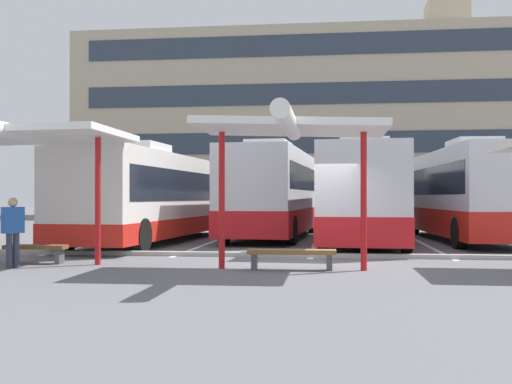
# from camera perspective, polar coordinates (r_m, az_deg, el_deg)

# --- Properties ---
(ground_plane) EXTENTS (160.00, 160.00, 0.00)m
(ground_plane) POSITION_cam_1_polar(r_m,az_deg,el_deg) (15.87, 4.95, -6.30)
(ground_plane) COLOR slate
(terminal_building) EXTENTS (39.75, 10.62, 17.51)m
(terminal_building) POSITION_cam_1_polar(r_m,az_deg,el_deg) (52.21, 6.33, 5.89)
(terminal_building) COLOR tan
(terminal_building) RESTS_ON ground
(coach_bus_0) EXTENTS (3.39, 12.19, 3.44)m
(coach_bus_0) POSITION_cam_1_polar(r_m,az_deg,el_deg) (22.75, -9.22, -0.50)
(coach_bus_0) COLOR silver
(coach_bus_0) RESTS_ON ground
(coach_bus_1) EXTENTS (3.29, 10.48, 3.72)m
(coach_bus_1) POSITION_cam_1_polar(r_m,az_deg,el_deg) (24.72, 1.68, -0.24)
(coach_bus_1) COLOR silver
(coach_bus_1) RESTS_ON ground
(coach_bus_2) EXTENTS (3.34, 11.40, 3.51)m
(coach_bus_2) POSITION_cam_1_polar(r_m,az_deg,el_deg) (22.14, 10.02, -0.47)
(coach_bus_2) COLOR silver
(coach_bus_2) RESTS_ON ground
(coach_bus_3) EXTENTS (3.00, 11.04, 3.64)m
(coach_bus_3) POSITION_cam_1_polar(r_m,az_deg,el_deg) (24.32, 18.51, -0.31)
(coach_bus_3) COLOR silver
(coach_bus_3) RESTS_ON ground
(lane_stripe_0) EXTENTS (0.16, 14.00, 0.01)m
(lane_stripe_0) POSITION_cam_1_polar(r_m,az_deg,el_deg) (24.54, -12.06, -4.22)
(lane_stripe_0) COLOR white
(lane_stripe_0) RESTS_ON ground
(lane_stripe_1) EXTENTS (0.16, 14.00, 0.01)m
(lane_stripe_1) POSITION_cam_1_polar(r_m,az_deg,el_deg) (23.60, -3.50, -4.38)
(lane_stripe_1) COLOR white
(lane_stripe_1) RESTS_ON ground
(lane_stripe_2) EXTENTS (0.16, 14.00, 0.01)m
(lane_stripe_2) POSITION_cam_1_polar(r_m,az_deg,el_deg) (23.22, 5.56, -4.44)
(lane_stripe_2) COLOR white
(lane_stripe_2) RESTS_ON ground
(lane_stripe_3) EXTENTS (0.16, 14.00, 0.01)m
(lane_stripe_3) POSITION_cam_1_polar(r_m,az_deg,el_deg) (23.43, 14.68, -4.39)
(lane_stripe_3) COLOR white
(lane_stripe_3) RESTS_ON ground
(waiting_shelter_0) EXTENTS (4.23, 5.32, 3.27)m
(waiting_shelter_0) POSITION_cam_1_polar(r_m,az_deg,el_deg) (15.73, -20.19, 4.78)
(waiting_shelter_0) COLOR red
(waiting_shelter_0) RESTS_ON ground
(bench_0) EXTENTS (1.52, 0.48, 0.45)m
(bench_0) POSITION_cam_1_polar(r_m,az_deg,el_deg) (16.06, -19.58, -5.03)
(bench_0) COLOR brown
(bench_0) RESTS_ON ground
(waiting_shelter_1) EXTENTS (4.17, 4.55, 3.32)m
(waiting_shelter_1) POSITION_cam_1_polar(r_m,az_deg,el_deg) (13.66, 3.23, 5.70)
(waiting_shelter_1) COLOR red
(waiting_shelter_1) RESTS_ON ground
(bench_1) EXTENTS (1.97, 0.48, 0.45)m
(bench_1) POSITION_cam_1_polar(r_m,az_deg,el_deg) (13.85, 3.29, -5.74)
(bench_1) COLOR brown
(bench_1) RESTS_ON ground
(platform_kerb) EXTENTS (44.00, 0.24, 0.12)m
(platform_kerb) POSITION_cam_1_polar(r_m,az_deg,el_deg) (16.72, 5.04, -5.80)
(platform_kerb) COLOR #ADADA8
(platform_kerb) RESTS_ON ground
(waiting_passenger_0) EXTENTS (0.45, 0.50, 1.60)m
(waiting_passenger_0) POSITION_cam_1_polar(r_m,az_deg,el_deg) (15.19, -21.43, -3.06)
(waiting_passenger_0) COLOR #33384C
(waiting_passenger_0) RESTS_ON ground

